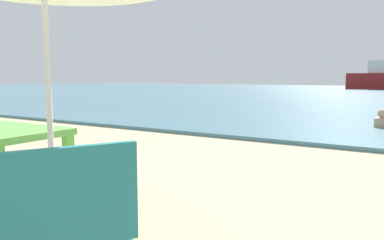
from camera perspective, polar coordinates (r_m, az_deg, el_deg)
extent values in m
cube|color=teal|center=(31.76, 27.46, 3.66)|extent=(120.00, 50.00, 0.08)
cube|color=#60B24C|center=(3.32, -27.57, -9.55)|extent=(0.08, 0.08, 0.70)
cube|color=#60B24C|center=(3.69, -18.42, -7.54)|extent=(0.08, 0.08, 0.70)
cylinder|color=silver|center=(2.96, -21.29, 4.60)|extent=(0.04, 0.04, 2.30)
cube|color=tan|center=(2.72, -15.16, -8.75)|extent=(0.44, 0.44, 0.04)
cylinder|color=tan|center=(2.80, -14.99, -14.08)|extent=(0.07, 0.07, 0.50)
cylinder|color=tan|center=(9.81, 27.25, -0.31)|extent=(0.34, 0.34, 0.20)
sphere|color=tan|center=(9.79, 27.31, 0.88)|extent=(0.21, 0.21, 0.21)
cube|color=silver|center=(42.11, 27.31, 7.30)|extent=(2.51, 1.61, 1.25)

